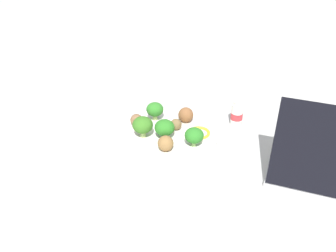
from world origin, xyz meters
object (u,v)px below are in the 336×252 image
Objects in this scene: broccoli_floret_center at (143,125)px; fork at (73,137)px; broccoli_floret_far_rim at (155,110)px; broccoli_floret_near_rim at (165,128)px; meatball_center at (176,124)px; pepper_ring_far_rim at (199,133)px; yogurt_bottle at (237,114)px; napkin at (70,142)px; meatball_far_rim at (137,120)px; plate at (168,134)px; broccoli_floret_back_right at (194,136)px; knife at (73,144)px; meatball_near_rim at (186,115)px; meatball_back_left at (166,143)px.

broccoli_floret_center reaches higher than fork.
broccoli_floret_far_rim is 0.10m from broccoli_floret_near_rim.
meatball_center reaches higher than pepper_ring_far_rim.
napkin is at bearing 177.38° from yogurt_bottle.
broccoli_floret_center reaches higher than meatball_far_rim.
yogurt_bottle reaches higher than plate.
broccoli_floret_back_right is at bearing -20.32° from napkin.
plate is 1.92× the size of knife.
knife is at bearing -168.20° from meatball_far_rim.
pepper_ring_far_rim reaches higher than plate.
broccoli_floret_far_rim is 1.50× the size of meatball_far_rim.
meatball_near_rim is at bearing 168.77° from yogurt_bottle.
broccoli_floret_far_rim is at bearing 57.43° from broccoli_floret_center.
yogurt_bottle is (0.16, 0.10, -0.01)m from broccoli_floret_back_right.
fork is at bearing 156.42° from broccoli_floret_back_right.
fork and knife have the same top height.
meatball_back_left is 0.12m from pepper_ring_far_rim.
meatball_center is 0.22× the size of knife.
broccoli_floret_back_right reaches higher than napkin.
meatball_far_rim is 0.29m from yogurt_bottle.
meatball_center is at bearing -1.75° from knife.
pepper_ring_far_rim is 0.34m from knife.
meatball_far_rim reaches higher than napkin.
broccoli_floret_near_rim reaches higher than meatball_back_left.
broccoli_floret_back_right is 0.33m from knife.
broccoli_floret_center is at bearing -171.68° from meatball_center.
meatball_far_rim is (-0.01, 0.06, -0.02)m from broccoli_floret_center.
knife is at bearing 178.25° from meatball_center.
meatball_back_left is 0.24× the size of napkin.
broccoli_floret_far_rim reaches higher than meatball_near_rim.
broccoli_floret_center is 0.35× the size of napkin.
napkin is 0.48m from yogurt_bottle.
meatball_back_left is at bearing -101.24° from broccoli_floret_near_rim.
broccoli_floret_center is 0.98× the size of pepper_ring_far_rim.
fork is at bearing 91.05° from knife.
yogurt_bottle is (0.23, 0.04, -0.01)m from broccoli_floret_near_rim.
napkin is at bearing 112.89° from knife.
meatball_near_rim is 0.56× the size of yogurt_bottle.
broccoli_floret_center reaches higher than meatball_near_rim.
meatball_near_rim is at bearing 41.34° from meatball_center.
broccoli_floret_center is at bearing 120.19° from meatball_back_left.
meatball_far_rim is at bearing 11.80° from knife.
broccoli_floret_far_rim is 0.24m from yogurt_bottle.
broccoli_floret_center reaches higher than broccoli_floret_back_right.
meatball_center is at bearing -56.10° from broccoli_floret_far_rim.
meatball_near_rim is (0.08, -0.03, -0.01)m from broccoli_floret_far_rim.
pepper_ring_far_rim is 0.35m from fork.
broccoli_floret_far_rim reaches higher than knife.
broccoli_floret_near_rim is 0.25m from knife.
pepper_ring_far_rim is at bearing -28.04° from meatball_far_rim.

